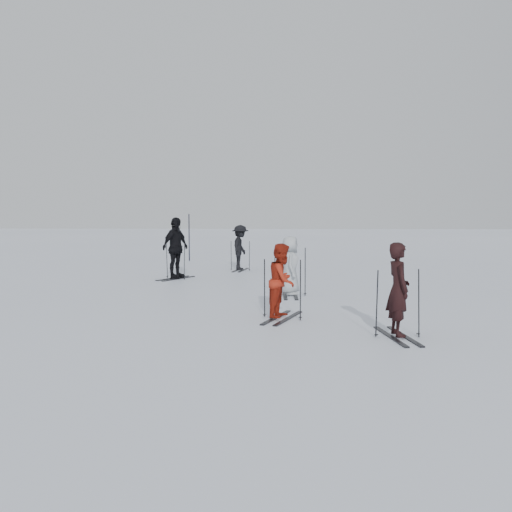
% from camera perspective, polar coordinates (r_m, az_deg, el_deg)
% --- Properties ---
extents(ground, '(120.00, 120.00, 0.00)m').
position_cam_1_polar(ground, '(14.23, -0.19, -4.33)').
color(ground, silver).
rests_on(ground, ground).
extents(skier_near_dark, '(0.47, 0.64, 1.62)m').
position_cam_1_polar(skier_near_dark, '(10.13, 14.03, -3.40)').
color(skier_near_dark, black).
rests_on(skier_near_dark, ground).
extents(skier_red, '(0.77, 0.87, 1.50)m').
position_cam_1_polar(skier_red, '(11.56, 2.65, -2.60)').
color(skier_red, maroon).
rests_on(skier_red, ground).
extents(skier_grey, '(0.50, 0.75, 1.51)m').
position_cam_1_polar(skier_grey, '(14.80, 3.42, -1.05)').
color(skier_grey, '#A7ADB0').
rests_on(skier_grey, ground).
extents(skier_uphill_left, '(0.98, 1.24, 1.97)m').
position_cam_1_polar(skier_uphill_left, '(18.62, -8.06, 0.74)').
color(skier_uphill_left, black).
rests_on(skier_uphill_left, ground).
extents(skier_uphill_far, '(0.77, 1.15, 1.66)m').
position_cam_1_polar(skier_uphill_far, '(21.16, -1.58, 0.80)').
color(skier_uphill_far, black).
rests_on(skier_uphill_far, ground).
extents(skis_near_dark, '(1.78, 1.12, 1.22)m').
position_cam_1_polar(skis_near_dark, '(10.16, 14.01, -4.51)').
color(skis_near_dark, black).
rests_on(skis_near_dark, ground).
extents(skis_red, '(1.92, 1.41, 1.25)m').
position_cam_1_polar(skis_red, '(11.58, 2.64, -3.21)').
color(skis_red, black).
rests_on(skis_red, ground).
extents(skis_grey, '(1.78, 0.98, 1.28)m').
position_cam_1_polar(skis_grey, '(14.81, 3.42, -1.49)').
color(skis_grey, black).
rests_on(skis_grey, ground).
extents(skis_uphill_left, '(1.86, 1.56, 1.20)m').
position_cam_1_polar(skis_uphill_left, '(18.65, -8.05, -0.44)').
color(skis_uphill_left, black).
rests_on(skis_uphill_left, ground).
extents(skis_uphill_far, '(1.66, 1.05, 1.13)m').
position_cam_1_polar(skis_uphill_far, '(21.18, -1.58, 0.09)').
color(skis_uphill_far, black).
rests_on(skis_uphill_far, ground).
extents(piste_marker, '(0.05, 0.05, 2.09)m').
position_cam_1_polar(piste_marker, '(25.44, -6.70, 1.85)').
color(piste_marker, black).
rests_on(piste_marker, ground).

